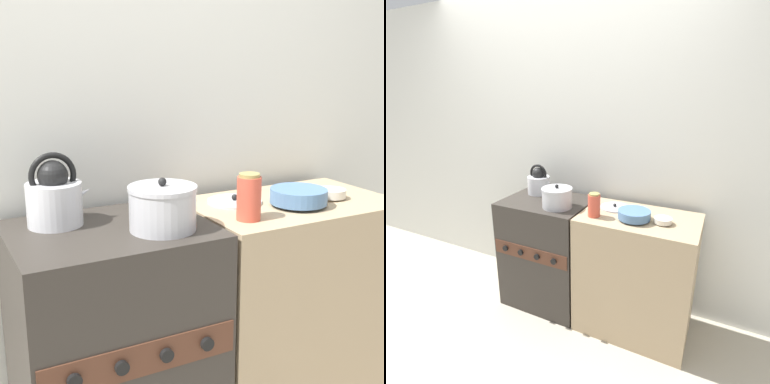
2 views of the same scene
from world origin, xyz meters
TOP-DOWN VIEW (x-y plane):
  - ground_plane at (0.00, 0.00)m, footprint 12.00×12.00m
  - wall_back at (0.00, 0.60)m, footprint 7.00×0.06m
  - stove at (0.00, 0.27)m, footprint 0.67×0.56m
  - counter at (0.75, 0.26)m, footprint 0.80×0.52m
  - kettle at (-0.15, 0.38)m, footprint 0.23×0.19m
  - cooking_pot at (0.15, 0.17)m, footprint 0.23×0.23m
  - enamel_bowl at (0.73, 0.19)m, footprint 0.22×0.22m
  - small_ceramic_bowl at (0.91, 0.22)m, footprint 0.12×0.12m
  - storage_jar at (0.46, 0.13)m, footprint 0.09×0.09m
  - loose_pot_lid at (0.54, 0.35)m, footprint 0.21×0.21m

SIDE VIEW (x-z plane):
  - ground_plane at x=0.00m, z-range 0.00..0.00m
  - counter at x=0.75m, z-range 0.00..0.91m
  - stove at x=0.00m, z-range 0.00..0.91m
  - loose_pot_lid at x=0.54m, z-range 0.90..0.93m
  - small_ceramic_bowl at x=0.91m, z-range 0.91..0.95m
  - enamel_bowl at x=0.73m, z-range 0.91..0.98m
  - cooking_pot at x=0.15m, z-range 0.89..1.07m
  - storage_jar at x=0.46m, z-range 0.91..1.07m
  - kettle at x=-0.15m, z-range 0.88..1.13m
  - wall_back at x=0.00m, z-range 0.00..2.50m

